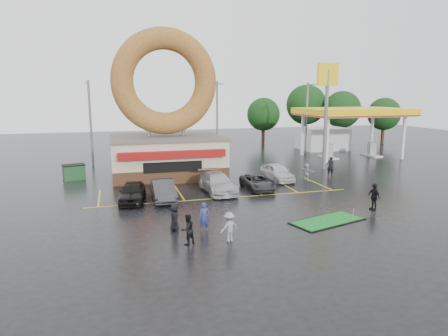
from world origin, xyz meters
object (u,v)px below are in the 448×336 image
object	(u,v)px
car_black	(132,192)
person_blue	(204,217)
streetlight_left	(90,121)
car_white	(277,172)
car_silver	(217,183)
person_cameraman	(374,197)
dumpster	(74,172)
shell_sign	(327,96)
car_grey	(257,182)
putting_green	(328,221)
donut_shop	(166,128)
gas_station	(339,125)
streetlight_right	(307,116)
streetlight_mid	(217,118)
car_dgrey	(163,190)

from	to	relation	value
car_black	person_blue	world-z (taller)	person_blue
streetlight_left	car_white	world-z (taller)	streetlight_left
car_silver	person_cameraman	distance (m)	11.52
car_silver	person_blue	xyz separation A→B (m)	(-2.96, -8.49, 0.07)
person_blue	dumpster	distance (m)	18.42
shell_sign	car_grey	distance (m)	13.61
car_grey	putting_green	bearing A→B (deg)	-81.49
shell_sign	car_grey	world-z (taller)	shell_sign
car_white	car_black	bearing A→B (deg)	-165.46
donut_shop	dumpster	world-z (taller)	donut_shop
gas_station	shell_sign	distance (m)	11.93
shell_sign	person_blue	distance (m)	23.09
car_silver	putting_green	bearing A→B (deg)	-65.07
donut_shop	gas_station	bearing A→B (deg)	19.11
car_white	dumpster	distance (m)	18.24
streetlight_right	car_grey	distance (m)	21.33
streetlight_mid	car_white	xyz separation A→B (m)	(2.15, -12.92, -4.03)
shell_sign	putting_green	distance (m)	19.19
streetlight_left	dumpster	bearing A→B (deg)	-101.18
shell_sign	car_dgrey	world-z (taller)	shell_sign
shell_sign	person_cameraman	xyz separation A→B (m)	(-4.25, -14.16, -6.49)
streetlight_right	dumpster	bearing A→B (deg)	-162.31
shell_sign	car_grey	xyz separation A→B (m)	(-9.73, -6.67, -6.79)
car_grey	person_blue	distance (m)	10.66
gas_station	streetlight_right	bearing A→B (deg)	166.25
streetlight_right	car_dgrey	xyz separation A→B (m)	(-20.45, -17.85, -4.06)
person_cameraman	person_blue	bearing A→B (deg)	-90.24
gas_station	car_grey	size ratio (longest dim) A/B	3.21
car_black	putting_green	xyz separation A→B (m)	(11.17, -7.70, -0.69)
streetlight_left	streetlight_right	size ratio (longest dim) A/B	1.00
streetlight_left	car_grey	world-z (taller)	streetlight_left
streetlight_mid	car_silver	world-z (taller)	streetlight_mid
streetlight_mid	car_black	world-z (taller)	streetlight_mid
shell_sign	streetlight_mid	xyz separation A→B (m)	(-9.00, 8.92, -2.60)
streetlight_right	car_grey	xyz separation A→B (m)	(-12.73, -16.59, -4.19)
streetlight_mid	car_grey	xyz separation A→B (m)	(-0.73, -15.59, -4.19)
car_black	dumpster	size ratio (longest dim) A/B	2.38
car_grey	car_black	bearing A→B (deg)	-172.59
gas_station	car_grey	xyz separation A→B (m)	(-16.73, -15.61, -3.11)
car_black	car_grey	bearing A→B (deg)	14.83
dumpster	putting_green	bearing A→B (deg)	-60.90
person_blue	putting_green	bearing A→B (deg)	-0.16
shell_sign	streetlight_right	world-z (taller)	shell_sign
dumpster	donut_shop	bearing A→B (deg)	-15.86
person_blue	gas_station	bearing A→B (deg)	48.72
donut_shop	streetlight_mid	distance (m)	10.59
streetlight_right	streetlight_left	bearing A→B (deg)	-175.60
putting_green	car_dgrey	bearing A→B (deg)	139.59
donut_shop	streetlight_mid	bearing A→B (deg)	48.62
streetlight_right	car_black	bearing A→B (deg)	-141.82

